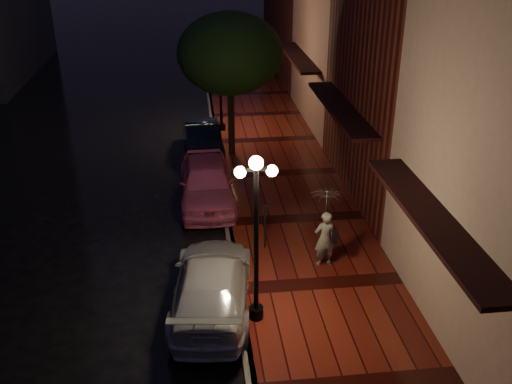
# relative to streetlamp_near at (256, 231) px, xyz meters

# --- Properties ---
(ground) EXTENTS (120.00, 120.00, 0.00)m
(ground) POSITION_rel_streetlamp_near_xyz_m (-0.35, 5.00, -2.60)
(ground) COLOR black
(ground) RESTS_ON ground
(sidewalk) EXTENTS (4.50, 60.00, 0.15)m
(sidewalk) POSITION_rel_streetlamp_near_xyz_m (1.90, 5.00, -2.53)
(sidewalk) COLOR #44100C
(sidewalk) RESTS_ON ground
(curb) EXTENTS (0.25, 60.00, 0.15)m
(curb) POSITION_rel_streetlamp_near_xyz_m (-0.35, 5.00, -2.53)
(curb) COLOR #595451
(curb) RESTS_ON ground
(storefront_mid) EXTENTS (5.00, 8.00, 11.00)m
(storefront_mid) POSITION_rel_streetlamp_near_xyz_m (6.65, 7.00, 2.90)
(storefront_mid) COLOR #511914
(storefront_mid) RESTS_ON ground
(storefront_far) EXTENTS (5.00, 8.00, 9.00)m
(storefront_far) POSITION_rel_streetlamp_near_xyz_m (6.65, 15.00, 1.90)
(storefront_far) COLOR #8C5951
(storefront_far) RESTS_ON ground
(streetlamp_near) EXTENTS (0.96, 0.36, 4.31)m
(streetlamp_near) POSITION_rel_streetlamp_near_xyz_m (0.00, 0.00, 0.00)
(streetlamp_near) COLOR black
(streetlamp_near) RESTS_ON sidewalk
(streetlamp_far) EXTENTS (0.96, 0.36, 4.31)m
(streetlamp_far) POSITION_rel_streetlamp_near_xyz_m (0.00, 14.00, 0.00)
(streetlamp_far) COLOR black
(streetlamp_far) RESTS_ON sidewalk
(street_tree) EXTENTS (4.16, 4.16, 5.80)m
(street_tree) POSITION_rel_streetlamp_near_xyz_m (0.26, 10.99, 1.64)
(street_tree) COLOR black
(street_tree) RESTS_ON sidewalk
(pink_car) EXTENTS (1.89, 4.65, 1.58)m
(pink_car) POSITION_rel_streetlamp_near_xyz_m (-0.95, 6.81, -1.81)
(pink_car) COLOR #E15C8D
(pink_car) RESTS_ON ground
(navy_car) EXTENTS (1.74, 4.15, 1.34)m
(navy_car) POSITION_rel_streetlamp_near_xyz_m (-0.95, 11.46, -1.93)
(navy_car) COLOR black
(navy_car) RESTS_ON ground
(silver_car) EXTENTS (2.46, 4.98, 1.39)m
(silver_car) POSITION_rel_streetlamp_near_xyz_m (-1.05, 0.76, -1.90)
(silver_car) COLOR #B5B6BE
(silver_car) RESTS_ON ground
(woman_with_umbrella) EXTENTS (0.98, 1.00, 2.35)m
(woman_with_umbrella) POSITION_rel_streetlamp_near_xyz_m (2.19, 2.17, -0.90)
(woman_with_umbrella) COLOR silver
(woman_with_umbrella) RESTS_ON sidewalk
(parking_meter) EXTENTS (0.14, 0.12, 1.39)m
(parking_meter) POSITION_rel_streetlamp_near_xyz_m (0.65, 3.30, -1.61)
(parking_meter) COLOR black
(parking_meter) RESTS_ON sidewalk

